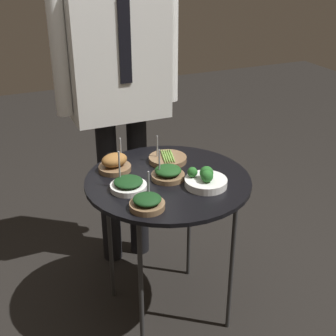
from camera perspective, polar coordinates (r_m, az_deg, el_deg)
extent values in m
plane|color=black|center=(2.41, 0.00, -16.87)|extent=(8.00, 8.00, 0.00)
cylinder|color=black|center=(1.99, 0.00, -1.53)|extent=(0.71, 0.71, 0.02)
cylinder|color=#2D2D2D|center=(2.11, 7.77, -11.69)|extent=(0.02, 0.02, 0.71)
cylinder|color=#2D2D2D|center=(1.97, -3.30, -14.82)|extent=(0.02, 0.02, 0.71)
cylinder|color=#2D2D2D|center=(2.42, 2.61, -6.11)|extent=(0.02, 0.02, 0.71)
cylinder|color=#2D2D2D|center=(2.29, -7.09, -8.34)|extent=(0.02, 0.02, 0.71)
cylinder|color=white|center=(1.90, -4.83, -2.32)|extent=(0.15, 0.15, 0.02)
ellipsoid|color=#143816|center=(1.89, -4.86, -1.66)|extent=(0.12, 0.12, 0.03)
cylinder|color=#939399|center=(1.89, -5.93, -0.19)|extent=(0.01, 0.01, 0.16)
cylinder|color=brown|center=(2.13, -0.04, 1.09)|extent=(0.17, 0.17, 0.02)
ellipsoid|color=#7AA847|center=(2.13, 0.51, 1.53)|extent=(0.05, 0.14, 0.01)
ellipsoid|color=#7AA847|center=(2.13, 0.24, 1.51)|extent=(0.05, 0.14, 0.01)
ellipsoid|color=#7AA847|center=(2.12, -0.04, 1.49)|extent=(0.05, 0.14, 0.01)
ellipsoid|color=#7AA847|center=(2.12, -0.31, 1.47)|extent=(0.05, 0.14, 0.01)
ellipsoid|color=#7AA847|center=(2.12, -0.59, 1.46)|extent=(0.05, 0.14, 0.01)
cylinder|color=#939399|center=(2.12, -1.32, 2.40)|extent=(0.01, 0.01, 0.12)
cylinder|color=brown|center=(1.98, 0.00, -1.02)|extent=(0.14, 0.14, 0.02)
ellipsoid|color=#194219|center=(1.97, 0.00, -0.28)|extent=(0.11, 0.11, 0.04)
cylinder|color=#939399|center=(1.94, -1.05, 0.35)|extent=(0.01, 0.01, 0.14)
cylinder|color=white|center=(1.93, 4.64, -1.77)|extent=(0.18, 0.18, 0.03)
sphere|color=#236023|center=(1.91, 4.72, -0.60)|extent=(0.06, 0.06, 0.06)
sphere|color=#236023|center=(1.92, 3.00, -0.50)|extent=(0.04, 0.04, 0.04)
sphere|color=#236023|center=(1.89, 4.79, -1.02)|extent=(0.05, 0.05, 0.05)
cylinder|color=brown|center=(2.06, -6.50, -0.02)|extent=(0.14, 0.14, 0.02)
ellipsoid|color=#93602D|center=(2.05, -6.56, 0.98)|extent=(0.13, 0.11, 0.06)
cylinder|color=#939399|center=(2.06, -5.78, 1.85)|extent=(0.01, 0.01, 0.14)
cylinder|color=brown|center=(1.77, -2.55, -4.59)|extent=(0.14, 0.14, 0.02)
ellipsoid|color=#143816|center=(1.75, -2.57, -3.82)|extent=(0.11, 0.11, 0.03)
cylinder|color=#939399|center=(1.77, -2.37, -2.38)|extent=(0.01, 0.01, 0.13)
cylinder|color=black|center=(2.53, -7.17, -2.96)|extent=(0.10, 0.10, 0.84)
cylinder|color=black|center=(2.58, -3.66, -2.26)|extent=(0.10, 0.10, 0.84)
cube|color=white|center=(2.30, -6.18, 13.70)|extent=(0.47, 0.23, 0.63)
cube|color=black|center=(2.17, -5.29, 15.06)|extent=(0.06, 0.01, 0.38)
cylinder|color=white|center=(2.22, -13.14, 13.46)|extent=(0.08, 0.08, 0.58)
cylinder|color=white|center=(2.39, 0.28, 14.93)|extent=(0.08, 0.08, 0.58)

